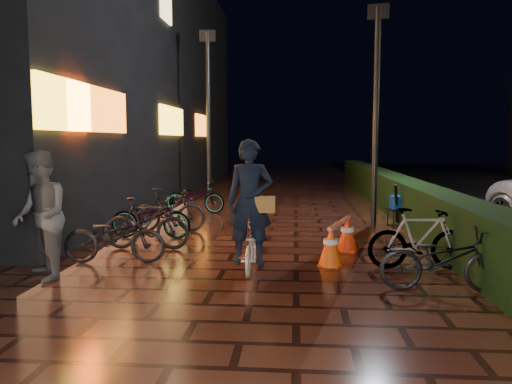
# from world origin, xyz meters

# --- Properties ---
(ground) EXTENTS (80.00, 80.00, 0.00)m
(ground) POSITION_xyz_m (0.00, 0.00, 0.00)
(ground) COLOR #381911
(ground) RESTS_ON ground
(hedge) EXTENTS (0.70, 20.00, 1.00)m
(hedge) POSITION_xyz_m (3.30, 8.00, 0.50)
(hedge) COLOR black
(hedge) RESTS_ON ground
(bystander_person) EXTENTS (1.11, 1.14, 1.85)m
(bystander_person) POSITION_xyz_m (-3.06, -0.21, 0.93)
(bystander_person) COLOR #505052
(bystander_person) RESTS_ON ground
(storefront_block) EXTENTS (12.09, 22.00, 9.00)m
(storefront_block) POSITION_xyz_m (-9.50, 11.50, 4.50)
(storefront_block) COLOR black
(storefront_block) RESTS_ON ground
(lamp_post_hedge) EXTENTS (0.48, 0.17, 5.01)m
(lamp_post_hedge) POSITION_xyz_m (2.35, 4.74, 2.76)
(lamp_post_hedge) COLOR black
(lamp_post_hedge) RESTS_ON ground
(lamp_post_sf) EXTENTS (0.52, 0.16, 5.49)m
(lamp_post_sf) POSITION_xyz_m (-2.32, 9.28, 3.02)
(lamp_post_sf) COLOR black
(lamp_post_sf) RESTS_ON ground
(cyclist) EXTENTS (0.72, 1.40, 2.00)m
(cyclist) POSITION_xyz_m (-0.15, 0.52, 0.74)
(cyclist) COLOR silver
(cyclist) RESTS_ON ground
(traffic_barrier) EXTENTS (0.80, 1.54, 0.63)m
(traffic_barrier) POSITION_xyz_m (1.29, 1.49, 0.31)
(traffic_barrier) COLOR #FF500D
(traffic_barrier) RESTS_ON ground
(cart_assembly) EXTENTS (0.61, 0.64, 1.00)m
(cart_assembly) POSITION_xyz_m (2.95, 4.79, 0.52)
(cart_assembly) COLOR black
(cart_assembly) RESTS_ON ground
(parked_bikes_storefront) EXTENTS (1.84, 6.38, 0.95)m
(parked_bikes_storefront) POSITION_xyz_m (-2.28, 3.17, 0.45)
(parked_bikes_storefront) COLOR black
(parked_bikes_storefront) RESTS_ON ground
(parked_bikes_hedge) EXTENTS (1.66, 1.75, 0.95)m
(parked_bikes_hedge) POSITION_xyz_m (2.46, 0.20, 0.45)
(parked_bikes_hedge) COLOR black
(parked_bikes_hedge) RESTS_ON ground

